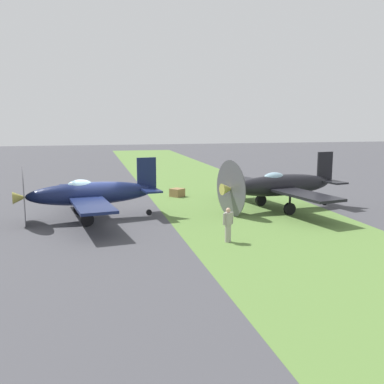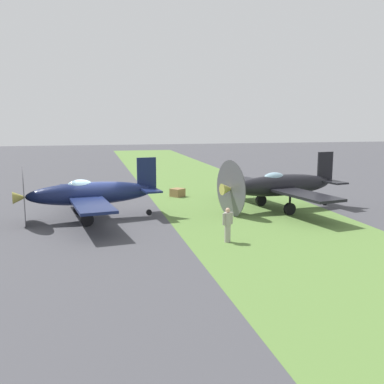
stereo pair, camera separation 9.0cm
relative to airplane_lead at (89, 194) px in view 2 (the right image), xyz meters
name	(u,v)px [view 2 (the right image)]	position (x,y,z in m)	size (l,w,h in m)	color
ground_plane	(98,220)	(-0.09, -0.48, -1.60)	(160.00, 160.00, 0.00)	#424247
grass_verge	(248,212)	(-0.09, -10.11, -1.60)	(120.00, 11.00, 0.01)	#567A38
airplane_lead	(89,194)	(0.00, 0.00, 0.00)	(10.82, 8.60, 3.83)	#141E47
airplane_wingman	(280,185)	(0.26, -12.47, 0.05)	(11.16, 8.91, 3.95)	black
ground_crew_chief	(228,224)	(-6.65, -6.65, -0.69)	(0.38, 0.59, 1.73)	#9E998E
supply_crate	(177,193)	(6.84, -6.76, -1.28)	(0.90, 0.90, 0.64)	olive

